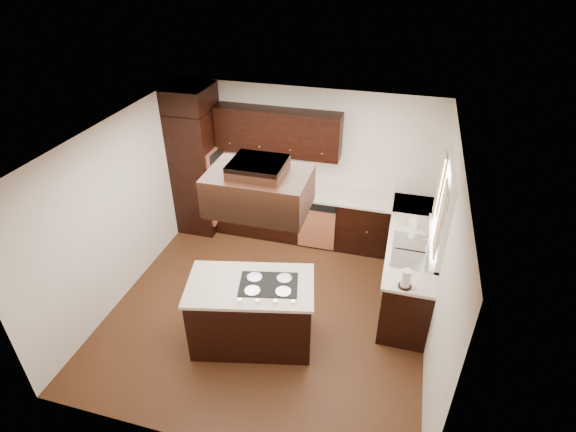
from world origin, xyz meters
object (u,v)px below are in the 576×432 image
object	(u,v)px
range_hood	(259,191)
spice_rack	(279,177)
oven_column	(198,171)
island	(252,314)

from	to	relation	value
range_hood	spice_rack	size ratio (longest dim) A/B	2.59
oven_column	island	xyz separation A→B (m)	(1.75, -2.34, -0.62)
island	spice_rack	xyz separation A→B (m)	(-0.35, 2.44, 0.65)
range_hood	island	bearing A→B (deg)	-147.89
spice_rack	island	bearing A→B (deg)	-58.36
oven_column	island	size ratio (longest dim) A/B	1.46
oven_column	spice_rack	distance (m)	1.40
oven_column	island	distance (m)	2.98
oven_column	spice_rack	size ratio (longest dim) A/B	5.24
spice_rack	range_hood	bearing A→B (deg)	-55.05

